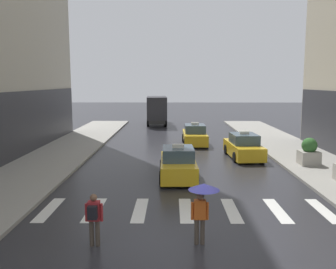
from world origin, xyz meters
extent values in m
plane|color=#26262B|center=(0.00, 0.00, 0.00)|extent=(160.00, 160.00, 0.00)
cube|color=silver|center=(-5.40, 3.00, 0.00)|extent=(0.50, 2.80, 0.01)
cube|color=silver|center=(-3.60, 3.00, 0.00)|extent=(0.50, 2.80, 0.01)
cube|color=silver|center=(-1.80, 3.00, 0.00)|extent=(0.50, 2.80, 0.01)
cube|color=silver|center=(0.00, 3.00, 0.00)|extent=(0.50, 2.80, 0.01)
cube|color=silver|center=(1.80, 3.00, 0.00)|extent=(0.50, 2.80, 0.01)
cube|color=silver|center=(3.60, 3.00, 0.00)|extent=(0.50, 2.80, 0.01)
cube|color=silver|center=(5.40, 3.00, 0.00)|extent=(0.50, 2.80, 0.01)
cube|color=gold|center=(-0.23, 8.00, 0.56)|extent=(1.89, 4.53, 0.84)
cube|color=#384C5B|center=(-0.22, 7.90, 1.30)|extent=(1.64, 2.13, 0.64)
cube|color=silver|center=(-0.22, 7.90, 1.71)|extent=(0.60, 0.25, 0.18)
cylinder|color=black|center=(-1.11, 9.33, 0.33)|extent=(0.23, 0.66, 0.66)
cylinder|color=black|center=(0.60, 9.36, 0.33)|extent=(0.23, 0.66, 0.66)
cylinder|color=black|center=(-1.06, 6.63, 0.33)|extent=(0.23, 0.66, 0.66)
cylinder|color=black|center=(0.65, 6.66, 0.33)|extent=(0.23, 0.66, 0.66)
cube|color=#F2EAB2|center=(-0.90, 10.25, 0.60)|extent=(0.20, 0.04, 0.14)
cube|color=#F2EAB2|center=(0.36, 10.28, 0.60)|extent=(0.20, 0.04, 0.14)
cube|color=gold|center=(4.20, 13.10, 0.56)|extent=(2.07, 4.60, 0.84)
cube|color=#384C5B|center=(4.21, 13.00, 1.30)|extent=(1.72, 2.19, 0.64)
cube|color=silver|center=(4.21, 13.00, 1.71)|extent=(0.61, 0.28, 0.18)
cylinder|color=black|center=(3.27, 14.39, 0.33)|extent=(0.26, 0.67, 0.66)
cylinder|color=black|center=(4.98, 14.50, 0.33)|extent=(0.26, 0.67, 0.66)
cylinder|color=black|center=(3.43, 11.70, 0.33)|extent=(0.26, 0.67, 0.66)
cylinder|color=black|center=(5.14, 11.80, 0.33)|extent=(0.26, 0.67, 0.66)
cube|color=#F2EAB2|center=(3.44, 15.33, 0.60)|extent=(0.20, 0.05, 0.14)
cube|color=#F2EAB2|center=(4.70, 15.40, 0.60)|extent=(0.20, 0.05, 0.14)
cube|color=gold|center=(1.30, 18.40, 0.56)|extent=(1.83, 4.51, 0.84)
cube|color=#384C5B|center=(1.30, 18.30, 1.30)|extent=(1.61, 2.11, 0.64)
cube|color=silver|center=(1.30, 18.30, 1.71)|extent=(0.60, 0.24, 0.18)
cylinder|color=black|center=(0.44, 19.74, 0.33)|extent=(0.22, 0.66, 0.66)
cylinder|color=black|center=(2.15, 19.75, 0.33)|extent=(0.22, 0.66, 0.66)
cylinder|color=black|center=(0.45, 17.04, 0.33)|extent=(0.22, 0.66, 0.66)
cylinder|color=black|center=(2.16, 17.05, 0.33)|extent=(0.22, 0.66, 0.66)
cube|color=#F2EAB2|center=(0.65, 20.66, 0.60)|extent=(0.20, 0.04, 0.14)
cube|color=#F2EAB2|center=(1.91, 20.67, 0.60)|extent=(0.20, 0.04, 0.14)
cube|color=#2D2D2D|center=(-2.31, 31.77, 0.65)|extent=(2.12, 6.68, 0.40)
cube|color=silver|center=(-2.47, 35.07, 1.90)|extent=(2.19, 1.90, 2.10)
cube|color=#384C5B|center=(-2.52, 35.99, 2.27)|extent=(1.89, 0.13, 0.95)
cube|color=#2D2D33|center=(-2.27, 30.87, 2.10)|extent=(2.43, 4.90, 2.50)
cylinder|color=black|center=(-3.46, 34.82, 0.45)|extent=(0.32, 0.91, 0.90)
cylinder|color=black|center=(-1.46, 34.92, 0.45)|extent=(0.32, 0.91, 0.90)
cylinder|color=black|center=(-3.24, 30.29, 0.45)|extent=(0.32, 0.91, 0.90)
cylinder|color=black|center=(-1.24, 30.38, 0.45)|extent=(0.32, 0.91, 0.90)
cylinder|color=#473D33|center=(0.22, -0.05, 0.41)|extent=(0.14, 0.14, 0.82)
cylinder|color=#473D33|center=(0.40, -0.05, 0.41)|extent=(0.14, 0.14, 0.82)
cube|color=#BF5119|center=(0.31, -0.05, 1.12)|extent=(0.36, 0.24, 0.60)
sphere|color=brown|center=(0.31, -0.05, 1.54)|extent=(0.22, 0.22, 0.22)
cylinder|color=#BF5119|center=(0.08, -0.05, 1.07)|extent=(0.09, 0.09, 0.55)
cylinder|color=#BF5119|center=(0.54, -0.05, 1.07)|extent=(0.09, 0.09, 0.55)
cylinder|color=#4C4C4C|center=(0.43, -0.05, 1.42)|extent=(0.02, 0.02, 1.00)
cone|color=navy|center=(0.43, -0.05, 1.84)|extent=(0.96, 0.96, 0.20)
cylinder|color=#473D33|center=(-3.01, -0.21, 0.41)|extent=(0.14, 0.14, 0.82)
cylinder|color=#473D33|center=(-2.83, -0.21, 0.41)|extent=(0.14, 0.14, 0.82)
cube|color=maroon|center=(-2.92, -0.21, 1.12)|extent=(0.36, 0.24, 0.60)
sphere|color=brown|center=(-2.92, -0.21, 1.54)|extent=(0.22, 0.22, 0.22)
cylinder|color=maroon|center=(-3.15, -0.21, 1.07)|extent=(0.09, 0.09, 0.55)
cylinder|color=maroon|center=(-2.69, -0.21, 1.07)|extent=(0.09, 0.09, 0.55)
cube|color=black|center=(-2.92, -0.43, 1.14)|extent=(0.28, 0.18, 0.40)
cube|color=#A8A399|center=(7.57, 10.49, 0.55)|extent=(1.10, 1.10, 0.80)
sphere|color=#33662D|center=(7.57, 10.49, 1.30)|extent=(0.90, 0.90, 0.90)
camera|label=1|loc=(-0.56, -10.85, 4.99)|focal=39.17mm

